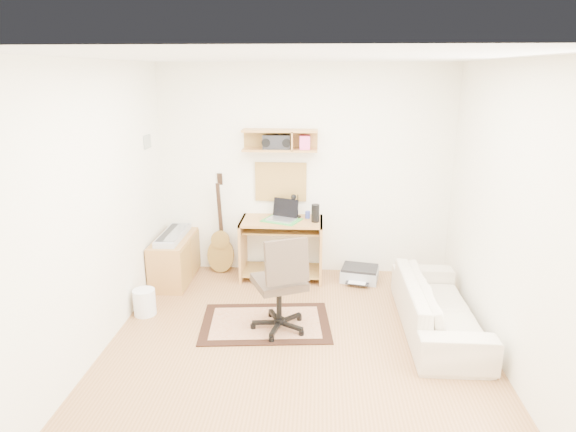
# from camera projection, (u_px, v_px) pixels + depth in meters

# --- Properties ---
(floor) EXTENTS (3.60, 4.00, 0.01)m
(floor) POSITION_uv_depth(u_px,v_px,m) (297.00, 352.00, 4.60)
(floor) COLOR #A47244
(floor) RESTS_ON ground
(ceiling) EXTENTS (3.60, 4.00, 0.01)m
(ceiling) POSITION_uv_depth(u_px,v_px,m) (299.00, 56.00, 3.87)
(ceiling) COLOR white
(ceiling) RESTS_ON ground
(back_wall) EXTENTS (3.60, 0.01, 2.60)m
(back_wall) POSITION_uv_depth(u_px,v_px,m) (305.00, 171.00, 6.16)
(back_wall) COLOR white
(back_wall) RESTS_ON ground
(left_wall) EXTENTS (0.01, 4.00, 2.60)m
(left_wall) POSITION_uv_depth(u_px,v_px,m) (92.00, 213.00, 4.35)
(left_wall) COLOR white
(left_wall) RESTS_ON ground
(right_wall) EXTENTS (0.01, 4.00, 2.60)m
(right_wall) POSITION_uv_depth(u_px,v_px,m) (515.00, 221.00, 4.12)
(right_wall) COLOR white
(right_wall) RESTS_ON ground
(wall_shelf) EXTENTS (0.90, 0.25, 0.26)m
(wall_shelf) POSITION_uv_depth(u_px,v_px,m) (280.00, 140.00, 5.94)
(wall_shelf) COLOR #BE8543
(wall_shelf) RESTS_ON back_wall
(cork_board) EXTENTS (0.64, 0.03, 0.49)m
(cork_board) POSITION_uv_depth(u_px,v_px,m) (281.00, 182.00, 6.19)
(cork_board) COLOR tan
(cork_board) RESTS_ON back_wall
(wall_photo) EXTENTS (0.02, 0.20, 0.15)m
(wall_photo) POSITION_uv_depth(u_px,v_px,m) (147.00, 142.00, 5.67)
(wall_photo) COLOR #4C8CBF
(wall_photo) RESTS_ON left_wall
(desk) EXTENTS (1.00, 0.55, 0.75)m
(desk) POSITION_uv_depth(u_px,v_px,m) (282.00, 249.00, 6.17)
(desk) COLOR #BE8543
(desk) RESTS_ON floor
(laptop) EXTENTS (0.43, 0.43, 0.25)m
(laptop) POSITION_uv_depth(u_px,v_px,m) (282.00, 210.00, 6.01)
(laptop) COLOR silver
(laptop) RESTS_ON desk
(speaker) EXTENTS (0.10, 0.10, 0.22)m
(speaker) POSITION_uv_depth(u_px,v_px,m) (315.00, 213.00, 5.96)
(speaker) COLOR black
(speaker) RESTS_ON desk
(desk_lamp) EXTENTS (0.10, 0.10, 0.30)m
(desk_lamp) POSITION_uv_depth(u_px,v_px,m) (298.00, 205.00, 6.14)
(desk_lamp) COLOR black
(desk_lamp) RESTS_ON desk
(pencil_cup) EXTENTS (0.06, 0.06, 0.09)m
(pencil_cup) POSITION_uv_depth(u_px,v_px,m) (308.00, 215.00, 6.12)
(pencil_cup) COLOR #3646A4
(pencil_cup) RESTS_ON desk
(boombox) EXTENTS (0.33, 0.15, 0.17)m
(boombox) POSITION_uv_depth(u_px,v_px,m) (277.00, 142.00, 5.94)
(boombox) COLOR black
(boombox) RESTS_ON wall_shelf
(rug) EXTENTS (1.38, 0.99, 0.02)m
(rug) POSITION_uv_depth(u_px,v_px,m) (266.00, 323.00, 5.11)
(rug) COLOR #D1B78C
(rug) RESTS_ON floor
(task_chair) EXTENTS (0.69, 0.69, 1.03)m
(task_chair) POSITION_uv_depth(u_px,v_px,m) (279.00, 282.00, 4.86)
(task_chair) COLOR #3B2F23
(task_chair) RESTS_ON floor
(cabinet) EXTENTS (0.40, 0.90, 0.55)m
(cabinet) POSITION_uv_depth(u_px,v_px,m) (175.00, 259.00, 6.11)
(cabinet) COLOR #BE8543
(cabinet) RESTS_ON floor
(music_keyboard) EXTENTS (0.25, 0.79, 0.07)m
(music_keyboard) POSITION_uv_depth(u_px,v_px,m) (173.00, 235.00, 6.02)
(music_keyboard) COLOR #B2B5BA
(music_keyboard) RESTS_ON cabinet
(guitar) EXTENTS (0.34, 0.22, 1.28)m
(guitar) POSITION_uv_depth(u_px,v_px,m) (220.00, 224.00, 6.27)
(guitar) COLOR olive
(guitar) RESTS_ON floor
(waste_basket) EXTENTS (0.28, 0.28, 0.28)m
(waste_basket) POSITION_uv_depth(u_px,v_px,m) (145.00, 302.00, 5.27)
(waste_basket) COLOR white
(waste_basket) RESTS_ON floor
(printer) EXTENTS (0.50, 0.43, 0.17)m
(printer) POSITION_uv_depth(u_px,v_px,m) (360.00, 274.00, 6.15)
(printer) COLOR #A5A8AA
(printer) RESTS_ON floor
(sofa) EXTENTS (0.51, 1.73, 0.68)m
(sofa) POSITION_uv_depth(u_px,v_px,m) (439.00, 298.00, 4.91)
(sofa) COLOR beige
(sofa) RESTS_ON floor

